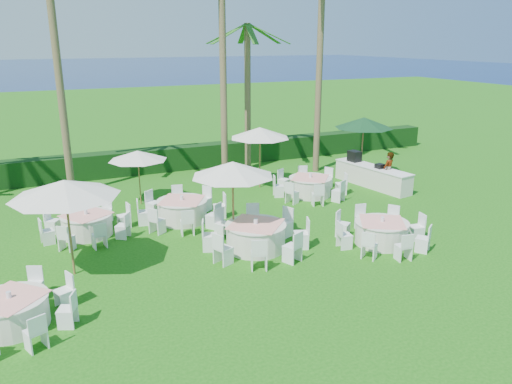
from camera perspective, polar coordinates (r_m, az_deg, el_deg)
ground at (r=15.51m, az=-1.50°, el=-7.99°), size 120.00×120.00×0.00m
hedge at (r=26.23m, az=-11.78°, el=3.56°), size 34.00×1.00×1.20m
ocean at (r=115.28m, az=-22.16°, el=12.60°), size 260.00×260.00×0.00m
banquet_table_a at (r=13.44m, az=-26.17°, el=-12.16°), size 2.94×2.94×0.92m
banquet_table_b at (r=16.25m, az=-0.03°, el=-5.01°), size 3.39×3.39×1.04m
banquet_table_c at (r=17.20m, az=14.14°, el=-4.45°), size 3.13×3.13×0.95m
banquet_table_d at (r=18.35m, az=-18.74°, el=-3.50°), size 3.08×3.08×0.93m
banquet_table_e at (r=18.92m, az=-8.43°, el=-2.03°), size 3.32×3.32×0.99m
banquet_table_f at (r=21.91m, az=6.20°, el=0.70°), size 3.21×3.21×0.98m
umbrella_a at (r=14.79m, az=-21.03°, el=0.36°), size 3.03×3.03×2.86m
umbrella_b at (r=16.04m, az=-2.69°, el=2.64°), size 2.72×2.72×2.82m
umbrella_c at (r=20.73m, az=-13.37°, el=4.08°), size 2.37×2.37×2.27m
umbrella_d at (r=22.51m, az=0.44°, el=6.80°), size 2.72×2.72×2.80m
umbrella_green at (r=24.79m, az=12.22°, el=7.75°), size 2.80×2.80×2.98m
buffet_table at (r=23.75m, az=13.08°, el=1.85°), size 1.55×4.19×1.46m
staff_person at (r=23.27m, az=14.87°, el=2.33°), size 0.74×0.62×1.75m
palm_b at (r=22.75m, az=-21.62°, el=12.33°), size 4.41×4.07×9.36m
palm_c at (r=23.98m, az=-3.79°, el=14.16°), size 4.19×4.39×9.79m
palm_d at (r=25.86m, az=-0.97°, el=11.60°), size 4.29×4.35×7.33m
palm_e at (r=25.36m, az=7.31°, el=15.36°), size 4.11×4.40×10.78m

